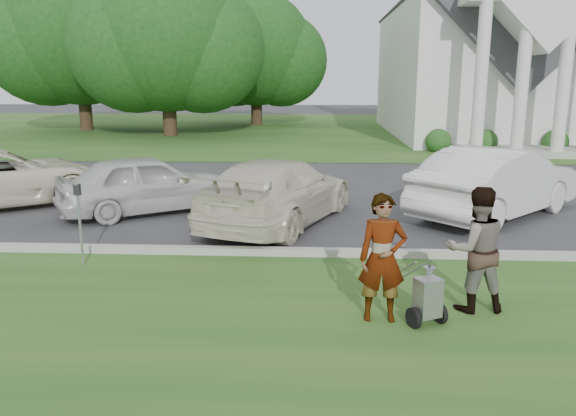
# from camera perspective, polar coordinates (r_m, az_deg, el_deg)

# --- Properties ---
(ground) EXTENTS (120.00, 120.00, 0.00)m
(ground) POSITION_cam_1_polar(r_m,az_deg,el_deg) (9.65, 1.57, -5.94)
(ground) COLOR #333335
(ground) RESTS_ON ground
(grass_strip) EXTENTS (80.00, 7.00, 0.01)m
(grass_strip) POSITION_cam_1_polar(r_m,az_deg,el_deg) (6.88, 0.91, -14.05)
(grass_strip) COLOR #23521C
(grass_strip) RESTS_ON ground
(church_lawn) EXTENTS (80.00, 30.00, 0.01)m
(church_lawn) POSITION_cam_1_polar(r_m,az_deg,el_deg) (36.26, 2.66, 8.07)
(church_lawn) COLOR #23521C
(church_lawn) RESTS_ON ground
(curb) EXTENTS (80.00, 0.18, 0.15)m
(curb) POSITION_cam_1_polar(r_m,az_deg,el_deg) (10.14, 1.65, -4.53)
(curb) COLOR #9E9E93
(curb) RESTS_ON ground
(church) EXTENTS (9.19, 19.00, 24.10)m
(church) POSITION_cam_1_polar(r_m,az_deg,el_deg) (33.53, 19.04, 17.16)
(church) COLOR white
(church) RESTS_ON ground
(tree_left) EXTENTS (10.63, 8.40, 9.71)m
(tree_left) POSITION_cam_1_polar(r_m,az_deg,el_deg) (32.24, -12.31, 16.26)
(tree_left) COLOR #332316
(tree_left) RESTS_ON ground
(tree_far) EXTENTS (11.64, 9.20, 10.73)m
(tree_far) POSITION_cam_1_polar(r_m,az_deg,el_deg) (37.04, -20.46, 16.21)
(tree_far) COLOR #332316
(tree_far) RESTS_ON ground
(tree_back) EXTENTS (9.61, 7.60, 8.89)m
(tree_back) POSITION_cam_1_polar(r_m,az_deg,el_deg) (39.37, -3.30, 15.33)
(tree_back) COLOR #332316
(tree_back) RESTS_ON ground
(striping_cart) EXTENTS (0.74, 1.00, 0.87)m
(striping_cart) POSITION_cam_1_polar(r_m,az_deg,el_deg) (7.52, 13.95, -8.91)
(striping_cart) COLOR black
(striping_cart) RESTS_ON ground
(person_left) EXTENTS (0.62, 0.41, 1.69)m
(person_left) POSITION_cam_1_polar(r_m,az_deg,el_deg) (7.41, 9.56, -5.16)
(person_left) COLOR #999999
(person_left) RESTS_ON ground
(person_right) EXTENTS (0.91, 0.74, 1.73)m
(person_right) POSITION_cam_1_polar(r_m,az_deg,el_deg) (8.03, 18.53, -4.09)
(person_right) COLOR #999999
(person_right) RESTS_ON ground
(parking_meter_near) EXTENTS (0.10, 0.09, 1.45)m
(parking_meter_near) POSITION_cam_1_polar(r_m,az_deg,el_deg) (10.03, -20.45, -0.60)
(parking_meter_near) COLOR #9A9CA2
(parking_meter_near) RESTS_ON ground
(car_b) EXTENTS (4.35, 3.64, 1.40)m
(car_b) POSITION_cam_1_polar(r_m,az_deg,el_deg) (13.71, -14.11, 2.41)
(car_b) COLOR silver
(car_b) RESTS_ON ground
(car_c) EXTENTS (3.63, 5.39, 1.45)m
(car_c) POSITION_cam_1_polar(r_m,az_deg,el_deg) (12.25, -1.02, 1.68)
(car_c) COLOR beige
(car_c) RESTS_ON ground
(car_d) EXTENTS (4.71, 4.67, 1.62)m
(car_d) POSITION_cam_1_polar(r_m,az_deg,el_deg) (13.77, 20.44, 2.48)
(car_d) COLOR silver
(car_d) RESTS_ON ground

